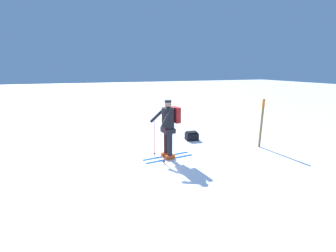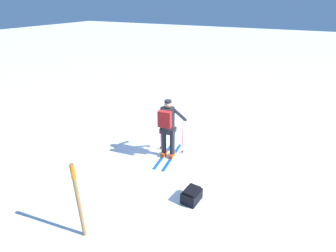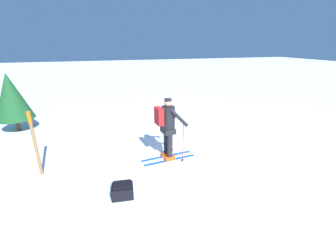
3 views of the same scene
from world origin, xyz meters
name	(u,v)px [view 1 (image 1 of 3)]	position (x,y,z in m)	size (l,w,h in m)	color
ground_plane	(157,155)	(0.00, 0.00, 0.00)	(80.00, 80.00, 0.00)	white
skier	(169,124)	(-0.33, -0.26, 1.05)	(0.91, 1.60, 1.79)	#144C9E
dropped_backpack	(192,136)	(1.03, -1.70, 0.16)	(0.40, 0.50, 0.33)	black
trail_marker	(262,120)	(-0.49, -3.60, 0.98)	(0.08, 0.08, 1.69)	olive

